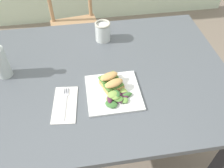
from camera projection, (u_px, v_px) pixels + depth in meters
The scene contains 11 objects.
ground_plane at pixel (96, 157), 1.68m from camera, with size 7.36×7.36×0.00m, color #7A6B5B.
dining_table at pixel (107, 88), 1.29m from camera, with size 1.26×0.96×0.74m.
chair_wooden_far at pixel (75, 26), 2.02m from camera, with size 0.45×0.45×0.87m.
plate_lunch at pixel (113, 92), 1.11m from camera, with size 0.25×0.25×0.01m, color white.
sandwich_half_front at pixel (114, 85), 1.10m from camera, with size 0.10×0.08×0.06m.
sandwich_half_back at pixel (109, 78), 1.13m from camera, with size 0.10×0.08×0.06m.
salad_mixed_greens at pixel (117, 97), 1.07m from camera, with size 0.14×0.13×0.03m.
napkin_folded at pixel (65, 104), 1.06m from camera, with size 0.11×0.21×0.00m, color silver.
fork_on_napkin at pixel (65, 101), 1.07m from camera, with size 0.04×0.19×0.00m.
bottle_cold_brew at pixel (1, 63), 1.14m from camera, with size 0.07×0.07×0.22m.
mason_jar_iced_tea at pixel (103, 32), 1.37m from camera, with size 0.09×0.09×0.11m.
Camera 1 is at (-0.01, -0.79, 1.58)m, focal length 37.88 mm.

